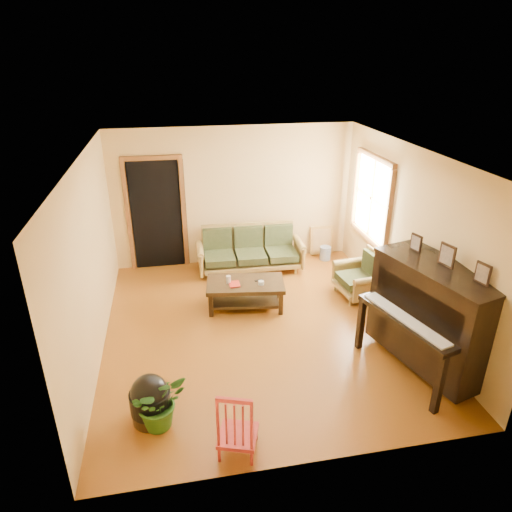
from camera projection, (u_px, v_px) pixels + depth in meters
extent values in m
plane|color=#6A370D|center=(260.00, 328.00, 6.85)|extent=(5.00, 5.00, 0.00)
cube|color=black|center=(157.00, 215.00, 8.40)|extent=(1.08, 0.16, 2.05)
cube|color=white|center=(372.00, 198.00, 7.77)|extent=(0.12, 1.36, 1.46)
cube|color=olive|center=(250.00, 250.00, 8.47)|extent=(1.96, 0.86, 0.83)
cube|color=black|center=(245.00, 294.00, 7.33)|extent=(1.30, 0.83, 0.44)
cube|color=olive|center=(359.00, 275.00, 7.60)|extent=(0.83, 0.86, 0.78)
cube|color=black|center=(432.00, 318.00, 5.76)|extent=(1.36, 1.83, 1.44)
cylinder|color=black|center=(151.00, 404.00, 5.07)|extent=(0.58, 0.58, 0.43)
cube|color=maroon|center=(238.00, 420.00, 4.59)|extent=(0.50, 0.52, 0.83)
cube|color=#AF833A|center=(321.00, 240.00, 9.19)|extent=(0.46, 0.11, 0.61)
cylinder|color=#315295|center=(325.00, 253.00, 9.03)|extent=(0.27, 0.27, 0.27)
imported|color=#235217|center=(158.00, 400.00, 4.95)|extent=(0.78, 0.74, 0.68)
imported|color=#A62416|center=(229.00, 285.00, 7.14)|extent=(0.16, 0.22, 0.02)
cylinder|color=silver|center=(228.00, 280.00, 7.18)|extent=(0.09, 0.09, 0.13)
cylinder|color=white|center=(261.00, 283.00, 7.16)|extent=(0.11, 0.11, 0.06)
cube|color=black|center=(259.00, 280.00, 7.28)|extent=(0.14, 0.06, 0.01)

